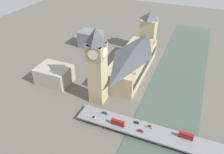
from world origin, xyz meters
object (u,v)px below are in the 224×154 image
victoria_tower (148,32)px  double_decker_bus_lead (118,122)px  car_southbound_lead (149,126)px  car_southbound_extra (136,122)px  clock_tower (97,64)px  car_southbound_tail (104,113)px  parliament_hall (133,61)px  car_southbound_mid (93,117)px  double_decker_bus_mid (186,136)px  road_bridge (161,135)px  car_northbound_lead (140,131)px

victoria_tower → double_decker_bus_lead: size_ratio=4.94×
car_southbound_lead → car_southbound_extra: 10.56m
victoria_tower → car_southbound_extra: size_ratio=13.06×
clock_tower → car_southbound_tail: 41.13m
parliament_hall → car_southbound_mid: parliament_hall is taller
victoria_tower → double_decker_bus_lead: (-16.00, 144.96, -17.78)m
double_decker_bus_mid → car_southbound_lead: 27.30m
car_southbound_tail → double_decker_bus_mid: bearing=179.6°
parliament_hall → victoria_tower: bearing=-89.9°
clock_tower → double_decker_bus_mid: clock_tower is taller
parliament_hall → car_southbound_lead: parliament_hall is taller
double_decker_bus_mid → road_bridge: bearing=12.2°
double_decker_bus_mid → car_southbound_tail: 65.65m
car_southbound_mid → car_southbound_tail: size_ratio=0.90×
road_bridge → car_southbound_mid: 55.06m
clock_tower → car_northbound_lead: (-47.95, 26.24, -33.40)m
clock_tower → victoria_tower: clock_tower is taller
parliament_hall → road_bridge: 95.66m
parliament_hall → double_decker_bus_mid: bearing=130.7°
victoria_tower → car_southbound_mid: bearing=88.0°
double_decker_bus_lead → car_northbound_lead: (-18.37, -0.29, -1.93)m
double_decker_bus_lead → double_decker_bus_mid: size_ratio=1.00×
parliament_hall → car_southbound_extra: (-28.85, 77.00, -8.80)m
double_decker_bus_lead → car_southbound_extra: bearing=-150.0°
clock_tower → car_southbound_lead: bearing=160.0°
victoria_tower → car_southbound_lead: (-39.47, 137.71, -19.69)m
double_decker_bus_lead → car_northbound_lead: double_decker_bus_lead is taller
parliament_hall → clock_tower: (13.63, 57.91, 24.60)m
car_southbound_tail → double_decker_bus_lead: bearing=153.3°
double_decker_bus_lead → car_southbound_extra: 15.03m
double_decker_bus_lead → double_decker_bus_mid: double_decker_bus_lead is taller
car_southbound_tail → car_southbound_extra: (-27.82, 0.04, -0.03)m
car_northbound_lead → double_decker_bus_mid: bearing=-168.1°
car_southbound_mid → car_southbound_extra: 34.85m
road_bridge → car_southbound_extra: (21.00, -3.98, 1.57)m
car_southbound_lead → car_southbound_mid: (44.44, 7.97, -0.04)m
road_bridge → car_northbound_lead: bearing=11.5°
clock_tower → road_bridge: clock_tower is taller
car_southbound_mid → road_bridge: bearing=-175.6°
car_northbound_lead → car_southbound_tail: 34.06m
victoria_tower → car_southbound_tail: size_ratio=11.29×
car_southbound_tail → car_southbound_lead: bearing=179.6°
road_bridge → parliament_hall: bearing=-58.4°
clock_tower → car_northbound_lead: clock_tower is taller
clock_tower → car_southbound_extra: clock_tower is taller
double_decker_bus_lead → car_southbound_mid: bearing=2.0°
parliament_hall → car_southbound_lead: 87.12m
car_southbound_lead → double_decker_bus_lead: bearing=17.2°
clock_tower → double_decker_bus_lead: 50.69m
double_decker_bus_mid → car_northbound_lead: double_decker_bus_mid is taller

